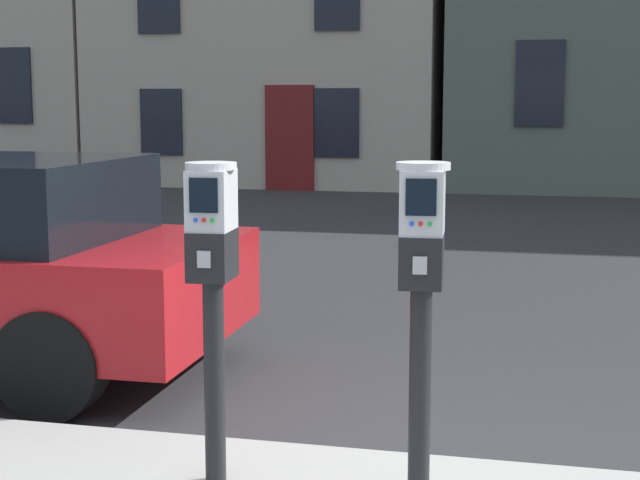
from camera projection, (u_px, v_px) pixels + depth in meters
name	position (u px, v px, depth m)	size (l,w,h in m)	color
parking_meter_near_kerb	(212.00, 265.00, 4.07)	(0.23, 0.26, 1.39)	black
parking_meter_twin_adjacent	(422.00, 271.00, 3.86)	(0.23, 0.26, 1.41)	black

